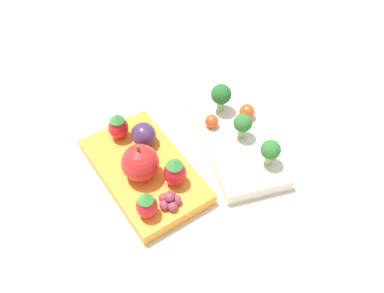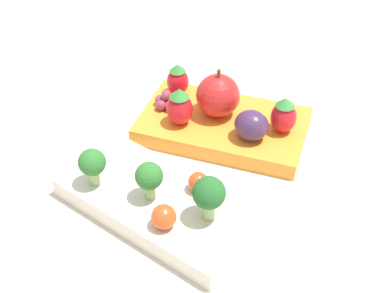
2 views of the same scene
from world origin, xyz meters
The scene contains 14 objects.
ground_plane centered at (0.00, 0.00, 0.00)m, with size 4.00×4.00×0.00m, color beige.
bento_box_savoury centered at (0.01, 0.07, 0.01)m, with size 0.23×0.14×0.02m.
bento_box_fruit centered at (0.00, -0.08, 0.01)m, with size 0.22×0.15×0.02m.
broccoli_floret_0 centered at (-0.06, 0.08, 0.06)m, with size 0.03×0.03×0.05m.
broccoli_floret_1 centered at (0.01, 0.08, 0.05)m, with size 0.03×0.03×0.05m.
broccoli_floret_2 centered at (0.08, 0.09, 0.05)m, with size 0.03×0.03×0.05m.
cherry_tomato_0 centered at (-0.03, 0.05, 0.03)m, with size 0.02×0.02×0.02m.
cherry_tomato_1 centered at (-0.02, 0.11, 0.04)m, with size 0.03×0.03×0.03m.
apple centered at (0.01, -0.09, 0.05)m, with size 0.06×0.06×0.07m.
strawberry_0 centered at (0.05, -0.05, 0.05)m, with size 0.03×0.03×0.05m.
strawberry_1 centered at (0.08, -0.11, 0.04)m, with size 0.03×0.03×0.05m.
strawberry_2 centered at (-0.07, -0.10, 0.04)m, with size 0.03×0.03×0.05m.
plum centered at (-0.05, -0.06, 0.04)m, with size 0.04×0.04×0.04m.
grape_cluster centered at (0.08, -0.07, 0.03)m, with size 0.03×0.03×0.02m.
Camera 1 is at (0.39, -0.19, 0.54)m, focal length 40.00 mm.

